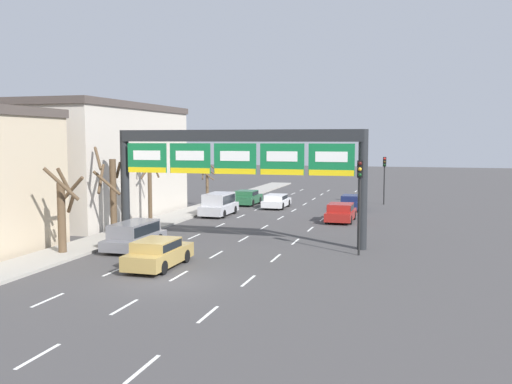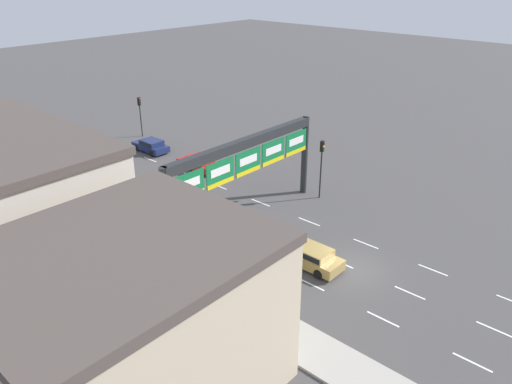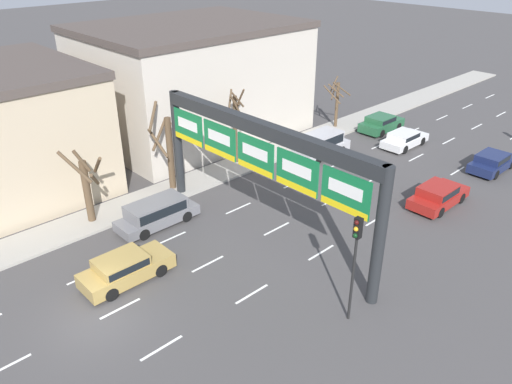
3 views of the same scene
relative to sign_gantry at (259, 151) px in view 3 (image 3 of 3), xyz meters
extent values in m
plane|color=#474444|center=(0.00, -9.62, -5.20)|extent=(220.00, 220.00, 0.00)
cube|color=#A8A399|center=(-8.00, -9.62, -5.13)|extent=(2.80, 110.00, 0.15)
cube|color=white|center=(-3.30, -8.62, -5.20)|extent=(0.12, 2.00, 0.01)
cube|color=white|center=(-3.30, -3.62, -5.20)|extent=(0.12, 2.00, 0.01)
cube|color=white|center=(-3.30, 1.38, -5.20)|extent=(0.12, 2.00, 0.01)
cube|color=white|center=(-3.30, 6.38, -5.20)|extent=(0.12, 2.00, 0.01)
cube|color=white|center=(-3.30, 11.38, -5.20)|extent=(0.12, 2.00, 0.01)
cube|color=white|center=(-3.30, 16.38, -5.20)|extent=(0.12, 2.00, 0.01)
cube|color=white|center=(-3.30, 21.38, -5.20)|extent=(0.12, 2.00, 0.01)
cube|color=white|center=(-3.30, 26.38, -5.20)|extent=(0.12, 2.00, 0.01)
cube|color=white|center=(-3.30, 31.38, -5.20)|extent=(0.12, 2.00, 0.01)
cube|color=white|center=(-3.30, 36.38, -5.20)|extent=(0.12, 2.00, 0.01)
cube|color=white|center=(0.00, -13.62, -5.20)|extent=(0.12, 2.00, 0.01)
cube|color=white|center=(0.00, -8.62, -5.20)|extent=(0.12, 2.00, 0.01)
cube|color=white|center=(0.00, -3.62, -5.20)|extent=(0.12, 2.00, 0.01)
cube|color=white|center=(0.00, 1.38, -5.20)|extent=(0.12, 2.00, 0.01)
cube|color=white|center=(0.00, 6.38, -5.20)|extent=(0.12, 2.00, 0.01)
cube|color=white|center=(0.00, 11.38, -5.20)|extent=(0.12, 2.00, 0.01)
cube|color=white|center=(0.00, 16.38, -5.20)|extent=(0.12, 2.00, 0.01)
cube|color=white|center=(0.00, 21.38, -5.20)|extent=(0.12, 2.00, 0.01)
cube|color=white|center=(0.00, 26.38, -5.20)|extent=(0.12, 2.00, 0.01)
cube|color=white|center=(0.00, 31.38, -5.20)|extent=(0.12, 2.00, 0.01)
cube|color=white|center=(3.30, -8.62, -5.20)|extent=(0.12, 2.00, 0.01)
cube|color=white|center=(3.30, -3.62, -5.20)|extent=(0.12, 2.00, 0.01)
cube|color=white|center=(3.30, 1.38, -5.20)|extent=(0.12, 2.00, 0.01)
cube|color=white|center=(3.30, 6.38, -5.20)|extent=(0.12, 2.00, 0.01)
cube|color=white|center=(3.30, 11.38, -5.20)|extent=(0.12, 2.00, 0.01)
cube|color=white|center=(3.30, 16.38, -5.20)|extent=(0.12, 2.00, 0.01)
cube|color=white|center=(3.30, 21.38, -5.20)|extent=(0.12, 2.00, 0.01)
cylinder|color=#232628|center=(-7.40, 0.06, -1.82)|extent=(0.54, 0.54, 6.76)
cylinder|color=#232628|center=(7.40, 0.06, -1.82)|extent=(0.54, 0.54, 6.76)
cube|color=#232628|center=(0.00, 0.06, 1.21)|extent=(14.80, 0.60, 0.70)
cube|color=#116B38|center=(-5.67, -0.28, -0.14)|extent=(2.59, 0.08, 1.80)
cube|color=white|center=(-5.67, -0.33, 0.02)|extent=(1.81, 0.02, 0.58)
cube|color=yellow|center=(-5.67, -0.33, -0.88)|extent=(2.54, 0.02, 0.32)
cube|color=#116B38|center=(-2.84, -0.28, -0.14)|extent=(2.59, 0.08, 1.80)
cube|color=white|center=(-2.84, -0.33, 0.02)|extent=(1.81, 0.02, 0.58)
cube|color=yellow|center=(-2.84, -0.33, -0.88)|extent=(2.54, 0.02, 0.32)
cube|color=#116B38|center=(0.00, -0.28, -0.14)|extent=(2.59, 0.08, 1.80)
cube|color=white|center=(0.00, -0.33, 0.02)|extent=(1.81, 0.02, 0.58)
cube|color=yellow|center=(0.00, -0.33, -0.88)|extent=(2.54, 0.02, 0.32)
cube|color=#116B38|center=(2.84, -0.28, -0.14)|extent=(2.59, 0.08, 1.80)
cube|color=white|center=(2.84, -0.33, 0.02)|extent=(1.81, 0.02, 0.58)
cube|color=yellow|center=(2.84, -0.33, -0.88)|extent=(2.54, 0.02, 0.32)
cube|color=#116B38|center=(5.67, -0.28, -0.14)|extent=(2.59, 0.08, 1.80)
cube|color=white|center=(5.67, -0.33, 0.02)|extent=(1.81, 0.02, 0.58)
cube|color=yellow|center=(5.67, -0.33, -0.88)|extent=(2.54, 0.02, 0.32)
cube|color=#C6B293|center=(-15.72, -7.51, -1.48)|extent=(11.84, 10.08, 7.45)
cube|color=beige|center=(-15.94, 7.64, -0.99)|extent=(12.29, 16.29, 8.43)
cube|color=#4C423D|center=(-15.94, 7.64, 3.48)|extent=(12.53, 16.62, 0.50)
cube|color=#B7B7BC|center=(-5.17, 11.39, -4.65)|extent=(1.92, 4.67, 0.72)
cube|color=#B7B7BC|center=(-5.17, 11.34, -3.83)|extent=(1.76, 3.27, 0.92)
cube|color=black|center=(-5.17, 11.34, -3.83)|extent=(1.80, 3.01, 0.66)
cylinder|color=black|center=(-6.04, 12.79, -4.87)|extent=(0.22, 0.66, 0.66)
cylinder|color=black|center=(-4.30, 12.79, -4.87)|extent=(0.22, 0.66, 0.66)
cylinder|color=black|center=(-6.04, 9.99, -4.87)|extent=(0.22, 0.66, 0.66)
cylinder|color=black|center=(-4.30, 9.99, -4.87)|extent=(0.22, 0.66, 0.66)
cube|color=#235B38|center=(-5.17, 19.33, -4.65)|extent=(1.94, 4.13, 0.70)
cube|color=#235B38|center=(-5.17, 19.08, -4.06)|extent=(1.78, 2.15, 0.48)
cube|color=black|center=(-5.17, 19.08, -4.06)|extent=(1.82, 1.98, 0.35)
cylinder|color=black|center=(-6.05, 20.57, -4.87)|extent=(0.22, 0.66, 0.66)
cylinder|color=black|center=(-4.29, 20.57, -4.87)|extent=(0.22, 0.66, 0.66)
cylinder|color=black|center=(-6.05, 18.09, -4.87)|extent=(0.22, 0.66, 0.66)
cylinder|color=black|center=(-4.29, 18.09, -4.87)|extent=(0.22, 0.66, 0.66)
cube|color=slate|center=(-5.03, -3.29, -4.72)|extent=(1.79, 4.79, 0.57)
cube|color=slate|center=(-5.03, -3.34, -4.05)|extent=(1.65, 3.35, 0.77)
cube|color=black|center=(-5.03, -3.34, -4.05)|extent=(1.69, 3.09, 0.55)
cylinder|color=black|center=(-5.83, -1.85, -4.87)|extent=(0.22, 0.66, 0.66)
cylinder|color=black|center=(-4.22, -1.85, -4.87)|extent=(0.22, 0.66, 0.66)
cylinder|color=black|center=(-5.83, -4.73, -4.87)|extent=(0.22, 0.66, 0.66)
cylinder|color=black|center=(-4.22, -4.73, -4.87)|extent=(0.22, 0.66, 0.66)
cube|color=maroon|center=(4.84, 10.71, -4.69)|extent=(1.90, 4.37, 0.63)
cube|color=maroon|center=(4.84, 10.45, -4.10)|extent=(1.75, 2.27, 0.56)
cube|color=black|center=(4.84, 10.45, -4.10)|extent=(1.79, 2.09, 0.40)
cylinder|color=black|center=(3.97, 12.02, -4.87)|extent=(0.22, 0.66, 0.66)
cylinder|color=black|center=(5.70, 12.02, -4.87)|extent=(0.22, 0.66, 0.66)
cylinder|color=black|center=(3.97, 9.40, -4.87)|extent=(0.22, 0.66, 0.66)
cylinder|color=black|center=(5.70, 9.40, -4.87)|extent=(0.22, 0.66, 0.66)
cube|color=#19234C|center=(4.85, 18.27, -4.69)|extent=(1.83, 4.23, 0.62)
cube|color=#19234C|center=(4.85, 18.01, -4.14)|extent=(1.68, 2.20, 0.49)
cube|color=black|center=(4.85, 18.01, -4.14)|extent=(1.72, 2.02, 0.35)
cylinder|color=black|center=(4.03, 19.53, -4.87)|extent=(0.22, 0.66, 0.66)
cylinder|color=black|center=(5.68, 19.53, -4.87)|extent=(0.22, 0.66, 0.66)
cylinder|color=black|center=(4.03, 17.00, -4.87)|extent=(0.22, 0.66, 0.66)
cylinder|color=black|center=(5.68, 17.00, -4.87)|extent=(0.22, 0.66, 0.66)
cube|color=silver|center=(-1.89, 17.69, -4.72)|extent=(1.81, 4.25, 0.57)
cube|color=silver|center=(-1.89, 17.44, -4.19)|extent=(1.67, 2.21, 0.47)
cube|color=black|center=(-1.89, 17.44, -4.19)|extent=(1.70, 2.03, 0.34)
cylinder|color=black|center=(-2.70, 18.97, -4.87)|extent=(0.22, 0.66, 0.66)
cylinder|color=black|center=(-1.07, 18.97, -4.87)|extent=(0.22, 0.66, 0.66)
cylinder|color=black|center=(-2.70, 16.42, -4.87)|extent=(0.22, 0.66, 0.66)
cylinder|color=black|center=(-1.07, 16.42, -4.87)|extent=(0.22, 0.66, 0.66)
cube|color=#A88947|center=(-1.63, -7.25, -4.65)|extent=(1.83, 4.45, 0.71)
cube|color=#A88947|center=(-1.63, -7.51, -4.05)|extent=(1.68, 2.31, 0.50)
cube|color=black|center=(-1.63, -7.51, -4.05)|extent=(1.72, 2.13, 0.36)
cylinder|color=black|center=(-2.45, -5.91, -4.87)|extent=(0.22, 0.66, 0.66)
cylinder|color=black|center=(-0.80, -5.91, -4.87)|extent=(0.22, 0.66, 0.66)
cylinder|color=black|center=(-2.45, -8.58, -4.87)|extent=(0.22, 0.66, 0.66)
cylinder|color=black|center=(-0.80, -8.58, -4.87)|extent=(0.22, 0.66, 0.66)
cylinder|color=black|center=(7.41, -1.67, -3.11)|extent=(0.12, 0.12, 4.18)
cube|color=black|center=(7.41, -1.67, -0.58)|extent=(0.30, 0.24, 0.90)
sphere|color=#3D0E0C|center=(7.41, -1.80, -0.28)|extent=(0.20, 0.20, 0.20)
sphere|color=gold|center=(7.41, -1.80, -0.58)|extent=(0.20, 0.20, 0.20)
sphere|color=#0E3515|center=(7.41, -1.80, -0.88)|extent=(0.20, 0.20, 0.20)
cylinder|color=brown|center=(-8.20, -0.03, -2.65)|extent=(0.42, 0.42, 4.80)
cylinder|color=brown|center=(-8.91, -0.26, -1.49)|extent=(0.68, 1.60, 1.82)
cylinder|color=brown|center=(-8.14, -0.89, -1.69)|extent=(1.84, 0.31, 1.53)
cylinder|color=brown|center=(-8.88, -0.62, -0.19)|extent=(1.39, 1.55, 1.44)
cylinder|color=brown|center=(-7.96, 0.24, -0.96)|extent=(0.78, 0.73, 1.07)
cylinder|color=brown|center=(-8.53, 5.77, -2.59)|extent=(0.30, 0.30, 4.93)
cylinder|color=brown|center=(-8.79, 5.60, -0.33)|extent=(0.53, 0.70, 1.21)
cylinder|color=brown|center=(-8.11, 5.68, -0.29)|extent=(0.34, 0.99, 1.19)
cylinder|color=brown|center=(-8.45, 6.23, -0.31)|extent=(1.05, 0.33, 1.41)
cylinder|color=brown|center=(-8.92, 6.01, -1.33)|extent=(0.65, 0.93, 1.18)
cylinder|color=brown|center=(-8.10, 5.62, -0.88)|extent=(0.47, 1.03, 1.88)
cylinder|color=brown|center=(-7.93, -5.92, -3.19)|extent=(0.43, 0.43, 3.73)
cylinder|color=brown|center=(-7.59, -5.52, -2.44)|extent=(1.03, 0.91, 1.15)
cylinder|color=brown|center=(-7.62, -6.06, -1.17)|extent=(0.53, 0.85, 1.37)
cylinder|color=brown|center=(-7.42, -6.58, -1.32)|extent=(1.54, 1.25, 1.82)
cylinder|color=brown|center=(-7.77, -5.15, -1.73)|extent=(1.72, 0.52, 1.52)
cylinder|color=brown|center=(-8.34, 17.10, -3.14)|extent=(0.27, 0.27, 3.83)
cylinder|color=brown|center=(-8.78, 17.08, -1.42)|extent=(0.17, 0.98, 1.25)
cylinder|color=brown|center=(-7.66, 16.69, -1.54)|extent=(0.96, 1.50, 1.27)
cylinder|color=brown|center=(-8.07, 16.48, -1.73)|extent=(1.36, 0.69, 1.06)
cylinder|color=brown|center=(-8.71, 17.03, -2.02)|extent=(0.28, 0.85, 1.39)
cylinder|color=brown|center=(-8.27, 16.24, -2.06)|extent=(1.80, 0.28, 1.32)
camera|label=1|loc=(10.33, -32.12, 0.99)|focal=40.00mm
camera|label=2|loc=(-24.80, -23.27, 13.10)|focal=35.00mm
camera|label=3|loc=(16.92, -16.17, 9.71)|focal=35.00mm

